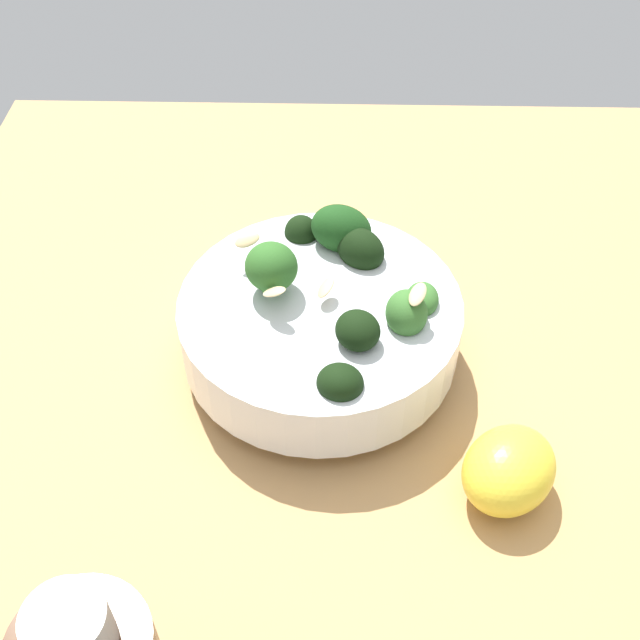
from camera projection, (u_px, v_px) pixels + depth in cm
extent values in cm
cube|color=tan|center=(339.00, 366.00, 59.21)|extent=(67.63, 67.63, 4.12)
cylinder|color=white|center=(320.00, 352.00, 56.48)|extent=(10.57, 10.57, 1.44)
cylinder|color=white|center=(320.00, 324.00, 54.42)|extent=(19.22, 19.22, 4.31)
cylinder|color=silver|center=(320.00, 306.00, 53.16)|extent=(15.95, 15.95, 0.80)
cylinder|color=#2F662B|center=(336.00, 247.00, 57.64)|extent=(1.93, 2.14, 1.56)
ellipsoid|color=#194216|center=(336.00, 229.00, 56.39)|extent=(5.49, 3.90, 4.98)
cylinder|color=#4A8F3C|center=(301.00, 247.00, 58.72)|extent=(1.34, 1.21, 1.56)
ellipsoid|color=black|center=(301.00, 232.00, 57.69)|extent=(3.43, 3.71, 3.25)
cylinder|color=#4A8F3C|center=(273.00, 283.00, 53.45)|extent=(1.68, 1.61, 1.50)
ellipsoid|color=#2D6023|center=(271.00, 265.00, 52.28)|extent=(4.62, 5.19, 4.77)
cylinder|color=#3C7A32|center=(333.00, 396.00, 48.73)|extent=(1.49, 1.42, 1.34)
ellipsoid|color=black|center=(333.00, 383.00, 47.81)|extent=(4.21, 4.66, 3.68)
cylinder|color=#3C7A32|center=(420.00, 314.00, 53.57)|extent=(1.30, 1.31, 1.37)
ellipsoid|color=#386B2B|center=(422.00, 300.00, 52.59)|extent=(2.63, 3.08, 2.44)
cylinder|color=#589D47|center=(360.00, 265.00, 56.66)|extent=(1.20, 1.37, 1.25)
ellipsoid|color=black|center=(360.00, 249.00, 55.58)|extent=(5.28, 4.72, 4.15)
cylinder|color=#3C7A32|center=(405.00, 330.00, 52.25)|extent=(1.54, 1.39, 1.54)
ellipsoid|color=#386B2B|center=(407.00, 313.00, 51.10)|extent=(3.30, 3.91, 4.19)
cylinder|color=#2F662B|center=(357.00, 345.00, 50.59)|extent=(1.45, 1.26, 1.43)
ellipsoid|color=black|center=(358.00, 331.00, 49.63)|extent=(4.05, 4.46, 3.30)
ellipsoid|color=#DBBC84|center=(326.00, 287.00, 52.26)|extent=(1.65, 2.08, 1.09)
ellipsoid|color=#DBBC84|center=(247.00, 240.00, 54.00)|extent=(2.06, 1.51, 1.12)
ellipsoid|color=#DBBC84|center=(277.00, 262.00, 50.99)|extent=(1.98, 1.43, 0.78)
ellipsoid|color=#DBBC84|center=(274.00, 292.00, 50.50)|extent=(1.98, 1.59, 1.13)
ellipsoid|color=#DBBC84|center=(418.00, 294.00, 49.79)|extent=(1.63, 2.06, 0.88)
ellipsoid|color=yellow|center=(509.00, 470.00, 47.67)|extent=(8.17, 8.31, 4.64)
cylinder|color=#B7B2A8|center=(70.00, 631.00, 27.17)|extent=(2.98, 2.98, 2.32)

